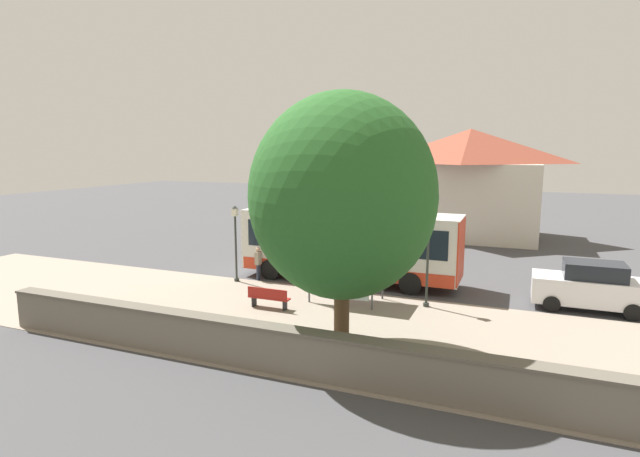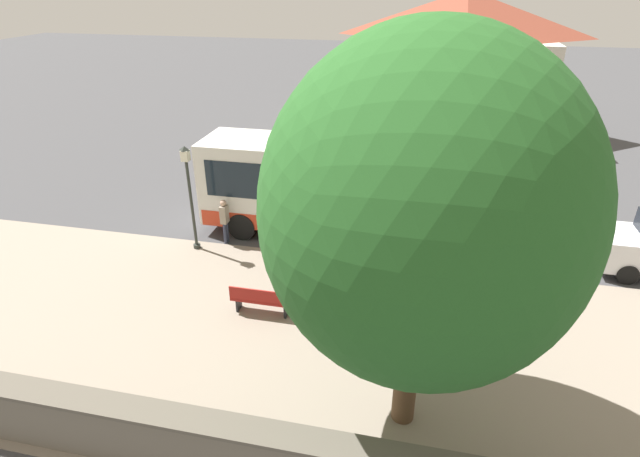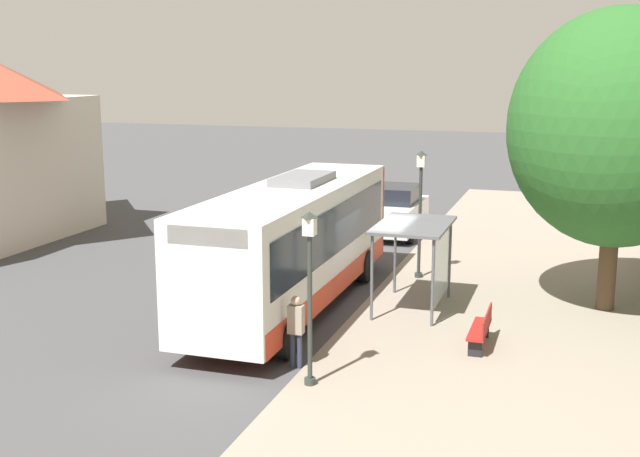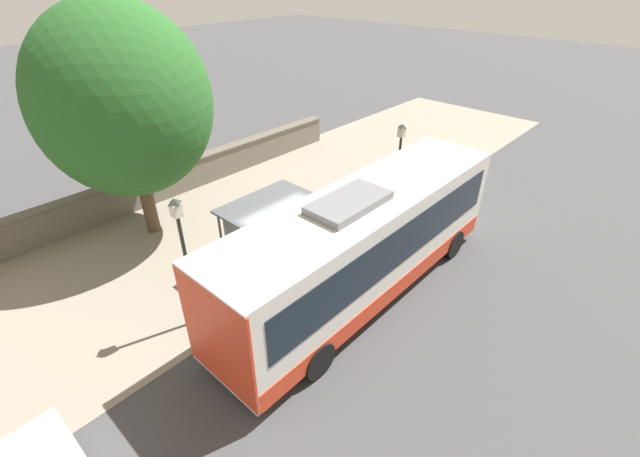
# 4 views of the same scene
# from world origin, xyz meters

# --- Properties ---
(ground_plane) EXTENTS (120.00, 120.00, 0.00)m
(ground_plane) POSITION_xyz_m (0.00, 0.00, 0.00)
(ground_plane) COLOR #424244
(ground_plane) RESTS_ON ground
(sidewalk_plaza) EXTENTS (9.00, 44.00, 0.02)m
(sidewalk_plaza) POSITION_xyz_m (-4.50, 0.00, 0.01)
(sidewalk_plaza) COLOR gray
(sidewalk_plaza) RESTS_ON ground
(stone_wall) EXTENTS (0.60, 20.00, 1.36)m
(stone_wall) POSITION_xyz_m (-8.55, 0.00, 0.69)
(stone_wall) COLOR #6B6356
(stone_wall) RESTS_ON ground
(background_building) EXTENTS (7.95, 10.20, 7.77)m
(background_building) POSITION_xyz_m (16.94, -2.94, 4.00)
(background_building) COLOR beige
(background_building) RESTS_ON ground
(bus) EXTENTS (2.59, 10.51, 3.60)m
(bus) POSITION_xyz_m (1.71, 1.00, 1.86)
(bus) COLOR silver
(bus) RESTS_ON ground
(bus_shelter) EXTENTS (1.89, 3.02, 2.39)m
(bus_shelter) POSITION_xyz_m (-1.55, 0.07, 2.01)
(bus_shelter) COLOR #515459
(bus_shelter) RESTS_ON ground
(pedestrian) EXTENTS (0.34, 0.22, 1.65)m
(pedestrian) POSITION_xyz_m (0.16, 5.15, 0.97)
(pedestrian) COLOR #2D3347
(pedestrian) RESTS_ON ground
(bench) EXTENTS (0.40, 1.75, 0.88)m
(bench) POSITION_xyz_m (-3.58, 2.61, 0.48)
(bench) COLOR maroon
(bench) RESTS_ON ground
(street_lamp_near) EXTENTS (0.28, 0.28, 4.01)m
(street_lamp_near) POSITION_xyz_m (-0.93, -3.21, 2.39)
(street_lamp_near) COLOR #2D332D
(street_lamp_near) RESTS_ON ground
(street_lamp_far) EXTENTS (0.28, 0.28, 3.70)m
(street_lamp_far) POSITION_xyz_m (-0.45, 6.01, 2.22)
(street_lamp_far) COLOR #2D332D
(street_lamp_far) RESTS_ON ground
(shade_tree) EXTENTS (5.72, 5.72, 8.09)m
(shade_tree) POSITION_xyz_m (-6.44, -1.51, 4.93)
(shade_tree) COLOR brown
(shade_tree) RESTS_ON ground
(parked_car_behind_bus) EXTENTS (1.92, 4.26, 1.94)m
(parked_car_behind_bus) POSITION_xyz_m (1.17, -9.32, 0.94)
(parked_car_behind_bus) COLOR silver
(parked_car_behind_bus) RESTS_ON ground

